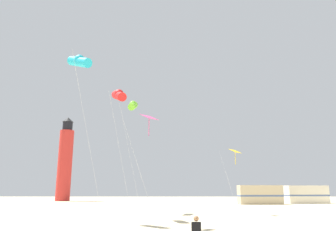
% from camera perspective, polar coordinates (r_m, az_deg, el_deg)
% --- Properties ---
extents(kite_flyer_standing, '(0.39, 0.54, 1.16)m').
position_cam_1_polar(kite_flyer_standing, '(12.51, 5.12, -19.85)').
color(kite_flyer_standing, black).
rests_on(kite_flyer_standing, ground).
extents(kite_diamond_gold, '(2.01, 2.01, 5.72)m').
position_cam_1_polar(kite_diamond_gold, '(29.66, 11.82, -6.58)').
color(kite_diamond_gold, silver).
rests_on(kite_diamond_gold, ground).
extents(kite_diamond_rainbow, '(2.32, 2.24, 6.72)m').
position_cam_1_polar(kite_diamond_rainbow, '(19.84, -3.49, -0.89)').
color(kite_diamond_rainbow, silver).
rests_on(kite_diamond_rainbow, ground).
extents(kite_tube_scarlet, '(2.17, 2.65, 10.17)m').
position_cam_1_polar(kite_tube_scarlet, '(25.88, -8.75, 3.58)').
color(kite_tube_scarlet, silver).
rests_on(kite_tube_scarlet, ground).
extents(kite_tube_lime, '(2.32, 2.51, 11.13)m').
position_cam_1_polar(kite_tube_lime, '(32.53, -6.27, 1.77)').
color(kite_tube_lime, silver).
rests_on(kite_tube_lime, ground).
extents(kite_tube_cyan, '(3.39, 3.32, 11.98)m').
position_cam_1_polar(kite_tube_cyan, '(24.59, -15.51, 9.29)').
color(kite_tube_cyan, silver).
rests_on(kite_tube_cyan, ground).
extents(lighthouse_distant, '(2.80, 2.80, 16.80)m').
position_cam_1_polar(lighthouse_distant, '(68.13, -17.88, -7.69)').
color(lighthouse_distant, red).
rests_on(lighthouse_distant, ground).
extents(rv_van_tan, '(6.52, 2.57, 2.80)m').
position_cam_1_polar(rv_van_tan, '(51.72, 16.05, -13.44)').
color(rv_van_tan, '#C6B28C').
rests_on(rv_van_tan, ground).
extents(rv_van_cream, '(6.54, 2.64, 2.80)m').
position_cam_1_polar(rv_van_cream, '(57.20, 23.46, -12.81)').
color(rv_van_cream, beige).
rests_on(rv_van_cream, ground).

